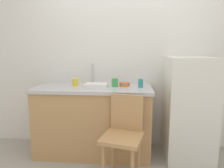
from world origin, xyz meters
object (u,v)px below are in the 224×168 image
object	(u,v)px
chair	(124,133)
cup_green	(115,82)
refrigerator	(188,108)
dish_tray	(96,85)
cup_teal	(141,83)
cup_yellow	(75,82)
terracotta_bowl	(124,84)

from	to	relation	value
chair	cup_green	world-z (taller)	cup_green
refrigerator	cup_green	world-z (taller)	refrigerator
cup_green	chair	bearing A→B (deg)	-76.16
dish_tray	cup_green	size ratio (longest dim) A/B	2.58
cup_teal	refrigerator	bearing A→B (deg)	-3.82
chair	dish_tray	distance (m)	0.74
dish_tray	cup_yellow	distance (m)	0.32
cup_teal	chair	bearing A→B (deg)	-109.99
dish_tray	cup_teal	world-z (taller)	cup_teal
dish_tray	cup_green	bearing A→B (deg)	15.46
refrigerator	cup_green	distance (m)	0.98
refrigerator	cup_teal	size ratio (longest dim) A/B	12.04
chair	refrigerator	bearing A→B (deg)	46.02
refrigerator	dish_tray	distance (m)	1.20
refrigerator	cup_yellow	world-z (taller)	refrigerator
dish_tray	cup_green	world-z (taller)	cup_green
dish_tray	terracotta_bowl	size ratio (longest dim) A/B	2.08
cup_teal	cup_yellow	size ratio (longest dim) A/B	1.13
cup_green	dish_tray	bearing A→B (deg)	-164.54
chair	terracotta_bowl	bearing A→B (deg)	105.11
cup_green	cup_yellow	bearing A→B (deg)	175.90
refrigerator	cup_yellow	size ratio (longest dim) A/B	13.66
terracotta_bowl	chair	bearing A→B (deg)	-88.83
refrigerator	terracotta_bowl	bearing A→B (deg)	172.32
cup_teal	cup_yellow	world-z (taller)	cup_teal
terracotta_bowl	cup_teal	bearing A→B (deg)	-18.31
cup_green	cup_yellow	size ratio (longest dim) A/B	1.15
refrigerator	cup_green	size ratio (longest dim) A/B	11.83
refrigerator	chair	bearing A→B (deg)	-147.92
chair	cup_teal	world-z (taller)	cup_teal
chair	cup_green	bearing A→B (deg)	117.79
refrigerator	cup_yellow	bearing A→B (deg)	176.49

